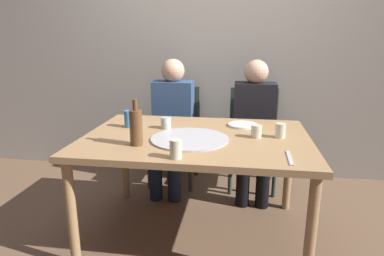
{
  "coord_description": "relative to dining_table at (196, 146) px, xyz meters",
  "views": [
    {
      "loc": [
        0.28,
        -2.09,
        1.36
      ],
      "look_at": [
        -0.03,
        0.0,
        0.78
      ],
      "focal_mm": 31.21,
      "sensor_mm": 36.0,
      "label": 1
    }
  ],
  "objects": [
    {
      "name": "ground_plane",
      "position": [
        0.0,
        0.0,
        -0.66
      ],
      "size": [
        8.0,
        8.0,
        0.0
      ],
      "primitive_type": "plane",
      "color": "brown"
    },
    {
      "name": "back_wall",
      "position": [
        0.0,
        1.21,
        0.64
      ],
      "size": [
        6.0,
        0.1,
        2.6
      ],
      "primitive_type": "cube",
      "color": "gray",
      "rests_on": "ground_plane"
    },
    {
      "name": "dining_table",
      "position": [
        0.0,
        0.0,
        0.0
      ],
      "size": [
        1.48,
        1.04,
        0.73
      ],
      "color": "#99754C",
      "rests_on": "ground_plane"
    },
    {
      "name": "pizza_tray",
      "position": [
        -0.03,
        -0.1,
        0.08
      ],
      "size": [
        0.5,
        0.5,
        0.01
      ],
      "primitive_type": "cylinder",
      "color": "#ADADB2",
      "rests_on": "dining_table"
    },
    {
      "name": "wine_bottle",
      "position": [
        -0.33,
        -0.25,
        0.18
      ],
      "size": [
        0.08,
        0.08,
        0.28
      ],
      "color": "brown",
      "rests_on": "dining_table"
    },
    {
      "name": "tumbler_near",
      "position": [
        -0.24,
        0.15,
        0.11
      ],
      "size": [
        0.07,
        0.07,
        0.08
      ],
      "primitive_type": "cylinder",
      "color": "#B7C6BC",
      "rests_on": "dining_table"
    },
    {
      "name": "tumbler_far",
      "position": [
        -0.05,
        -0.43,
        0.12
      ],
      "size": [
        0.07,
        0.07,
        0.1
      ],
      "primitive_type": "cylinder",
      "color": "beige",
      "rests_on": "dining_table"
    },
    {
      "name": "wine_glass",
      "position": [
        0.39,
        0.02,
        0.11
      ],
      "size": [
        0.07,
        0.07,
        0.08
      ],
      "primitive_type": "cylinder",
      "color": "beige",
      "rests_on": "dining_table"
    },
    {
      "name": "short_glass",
      "position": [
        0.54,
        0.04,
        0.12
      ],
      "size": [
        0.07,
        0.07,
        0.09
      ],
      "primitive_type": "cylinder",
      "color": "beige",
      "rests_on": "dining_table"
    },
    {
      "name": "soda_can",
      "position": [
        -0.51,
        0.14,
        0.13
      ],
      "size": [
        0.07,
        0.07,
        0.12
      ],
      "primitive_type": "cylinder",
      "color": "#337AC1",
      "rests_on": "dining_table"
    },
    {
      "name": "plate_stack",
      "position": [
        0.3,
        0.3,
        0.08
      ],
      "size": [
        0.21,
        0.21,
        0.02
      ],
      "primitive_type": "cylinder",
      "color": "white",
      "rests_on": "dining_table"
    },
    {
      "name": "table_knife",
      "position": [
        0.55,
        -0.35,
        0.07
      ],
      "size": [
        0.03,
        0.22,
        0.01
      ],
      "primitive_type": "cube",
      "rotation": [
        0.0,
        0.0,
        1.55
      ],
      "color": "#B7B7BC",
      "rests_on": "dining_table"
    },
    {
      "name": "chair_left",
      "position": [
        -0.33,
        0.92,
        -0.14
      ],
      "size": [
        0.44,
        0.44,
        0.9
      ],
      "rotation": [
        0.0,
        0.0,
        3.14
      ],
      "color": "#2D3833",
      "rests_on": "ground_plane"
    },
    {
      "name": "chair_right",
      "position": [
        0.4,
        0.92,
        -0.14
      ],
      "size": [
        0.44,
        0.44,
        0.9
      ],
      "rotation": [
        0.0,
        0.0,
        3.14
      ],
      "color": "#2D3833",
      "rests_on": "ground_plane"
    },
    {
      "name": "guest_in_sweater",
      "position": [
        -0.33,
        0.77,
        -0.01
      ],
      "size": [
        0.36,
        0.56,
        1.17
      ],
      "rotation": [
        0.0,
        0.0,
        3.14
      ],
      "color": "navy",
      "rests_on": "ground_plane"
    },
    {
      "name": "guest_in_beanie",
      "position": [
        0.4,
        0.77,
        -0.01
      ],
      "size": [
        0.36,
        0.56,
        1.17
      ],
      "rotation": [
        0.0,
        0.0,
        3.14
      ],
      "color": "black",
      "rests_on": "ground_plane"
    }
  ]
}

